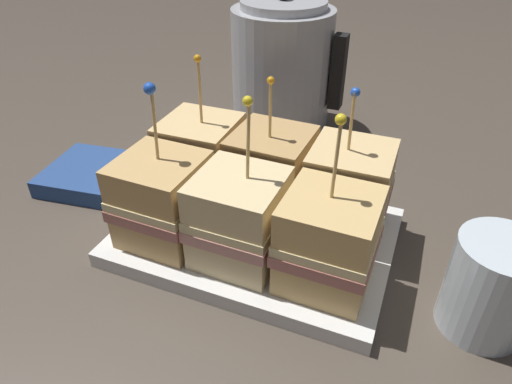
{
  "coord_description": "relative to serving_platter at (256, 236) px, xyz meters",
  "views": [
    {
      "loc": [
        0.15,
        -0.37,
        0.35
      ],
      "look_at": [
        0.0,
        0.0,
        0.07
      ],
      "focal_mm": 32.0,
      "sensor_mm": 36.0,
      "label": 1
    }
  ],
  "objects": [
    {
      "name": "ground_plane",
      "position": [
        0.0,
        0.0,
        -0.01
      ],
      "size": [
        6.0,
        6.0,
        0.0
      ],
      "primitive_type": "plane",
      "color": "#4C4238"
    },
    {
      "name": "serving_platter",
      "position": [
        0.0,
        0.0,
        0.0
      ],
      "size": [
        0.3,
        0.21,
        0.02
      ],
      "color": "white",
      "rests_on": "ground_plane"
    },
    {
      "name": "sandwich_front_left",
      "position": [
        -0.09,
        -0.05,
        0.06
      ],
      "size": [
        0.09,
        0.09,
        0.18
      ],
      "color": "tan",
      "rests_on": "serving_platter"
    },
    {
      "name": "sandwich_front_center",
      "position": [
        0.0,
        -0.04,
        0.06
      ],
      "size": [
        0.09,
        0.09,
        0.18
      ],
      "color": "beige",
      "rests_on": "serving_platter"
    },
    {
      "name": "sandwich_front_right",
      "position": [
        0.09,
        -0.04,
        0.06
      ],
      "size": [
        0.09,
        0.09,
        0.18
      ],
      "color": "tan",
      "rests_on": "serving_platter"
    },
    {
      "name": "sandwich_back_left",
      "position": [
        -0.09,
        0.04,
        0.06
      ],
      "size": [
        0.09,
        0.09,
        0.18
      ],
      "color": "#DBB77A",
      "rests_on": "serving_platter"
    },
    {
      "name": "sandwich_back_center",
      "position": [
        -0.0,
        0.05,
        0.06
      ],
      "size": [
        0.09,
        0.09,
        0.17
      ],
      "color": "tan",
      "rests_on": "serving_platter"
    },
    {
      "name": "sandwich_back_right",
      "position": [
        0.09,
        0.05,
        0.06
      ],
      "size": [
        0.09,
        0.09,
        0.17
      ],
      "color": "#DBB77A",
      "rests_on": "serving_platter"
    },
    {
      "name": "kettle_steel",
      "position": [
        -0.08,
        0.3,
        0.09
      ],
      "size": [
        0.18,
        0.16,
        0.22
      ],
      "color": "#B7BABF",
      "rests_on": "ground_plane"
    },
    {
      "name": "drinking_glass",
      "position": [
        0.24,
        -0.03,
        0.04
      ],
      "size": [
        0.08,
        0.08,
        0.1
      ],
      "color": "silver",
      "rests_on": "ground_plane"
    },
    {
      "name": "napkin_stack",
      "position": [
        -0.26,
        0.03,
        0.0
      ],
      "size": [
        0.13,
        0.13,
        0.02
      ],
      "color": "navy",
      "rests_on": "ground_plane"
    }
  ]
}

